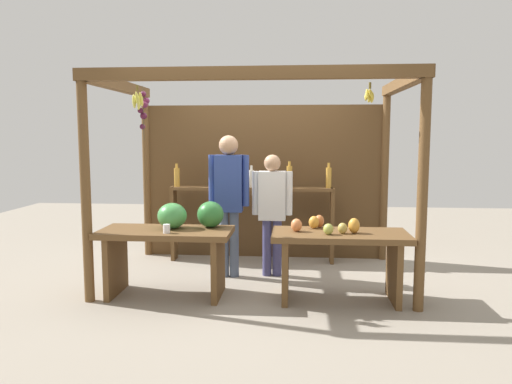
% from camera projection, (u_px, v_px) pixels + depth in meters
% --- Properties ---
extents(ground_plane, '(12.00, 12.00, 0.00)m').
position_uv_depth(ground_plane, '(257.00, 277.00, 5.82)').
color(ground_plane, gray).
rests_on(ground_plane, ground).
extents(market_stall, '(3.39, 2.10, 2.32)m').
position_uv_depth(market_stall, '(260.00, 162.00, 6.14)').
color(market_stall, brown).
rests_on(market_stall, ground).
extents(fruit_counter_left, '(1.37, 0.66, 0.98)m').
position_uv_depth(fruit_counter_left, '(174.00, 237.00, 5.12)').
color(fruit_counter_left, brown).
rests_on(fruit_counter_left, ground).
extents(fruit_counter_right, '(1.37, 0.65, 0.86)m').
position_uv_depth(fruit_counter_right, '(338.00, 249.00, 4.95)').
color(fruit_counter_right, brown).
rests_on(fruit_counter_right, ground).
extents(bottle_shelf_unit, '(2.18, 0.22, 1.35)m').
position_uv_depth(bottle_shelf_unit, '(252.00, 202.00, 6.48)').
color(bottle_shelf_unit, brown).
rests_on(bottle_shelf_unit, ground).
extents(vendor_man, '(0.48, 0.23, 1.68)m').
position_uv_depth(vendor_man, '(229.00, 192.00, 5.74)').
color(vendor_man, '#4D5A73').
rests_on(vendor_man, ground).
extents(vendor_woman, '(0.48, 0.20, 1.46)m').
position_uv_depth(vendor_woman, '(272.00, 205.00, 5.80)').
color(vendor_woman, '#403F6F').
rests_on(vendor_woman, ground).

